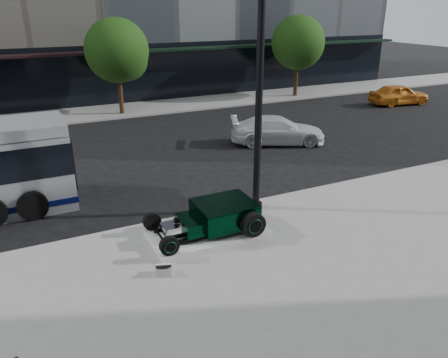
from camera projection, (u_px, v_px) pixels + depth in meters
name	position (u px, v px, depth m)	size (l,w,h in m)	color
ground	(180.00, 192.00, 16.15)	(120.00, 120.00, 0.00)	black
sidewalk_far	(103.00, 112.00, 27.81)	(70.00, 4.00, 0.12)	gray
street_trees	(119.00, 53.00, 26.12)	(29.80, 3.80, 5.70)	black
display_plinth	(208.00, 233.00, 12.90)	(3.40, 1.80, 0.15)	silver
hot_rod	(218.00, 215.00, 12.85)	(3.22, 2.00, 0.81)	black
info_plaque	(164.00, 270.00, 11.02)	(0.48, 0.42, 0.31)	silver
lamppost	(259.00, 106.00, 13.40)	(0.41, 0.41, 7.46)	black
white_sedan	(278.00, 130.00, 21.61)	(1.89, 4.64, 1.35)	white
yellow_taxi	(399.00, 94.00, 30.04)	(1.65, 4.11, 1.40)	orange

